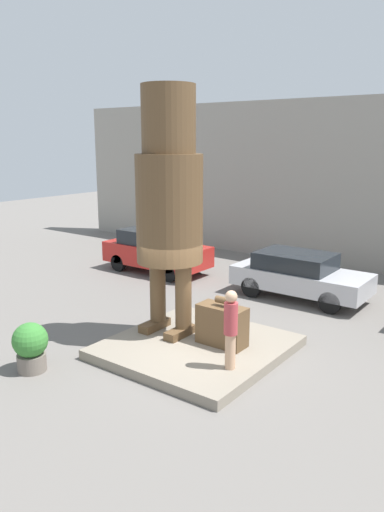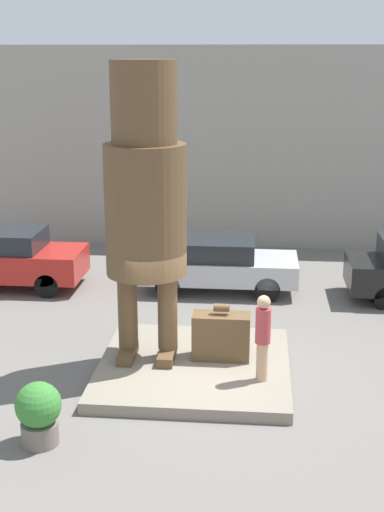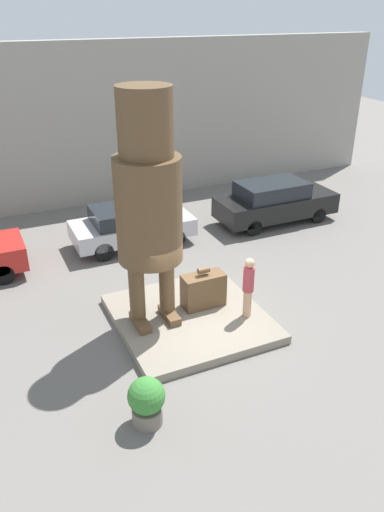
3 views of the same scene
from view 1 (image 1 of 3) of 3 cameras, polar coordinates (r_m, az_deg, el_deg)
name	(u,v)px [view 1 (image 1 of 3)]	position (r m, az deg, el deg)	size (l,w,h in m)	color
ground_plane	(197,352)	(12.12, 0.55, -10.88)	(60.00, 60.00, 0.00)	slate
pedestal	(197,347)	(12.07, 0.55, -10.38)	(3.84, 3.94, 0.23)	gray
building_backdrop	(354,184)	(20.27, 18.00, 7.78)	(28.00, 0.60, 6.51)	gray
statue_figure	(169,193)	(11.89, -2.62, 7.18)	(1.60, 1.60, 5.93)	brown
giant_suitcase	(222,325)	(11.77, 3.44, -7.87)	(1.17, 0.55, 1.18)	brown
tourist	(231,326)	(10.45, 4.45, -8.03)	(0.29, 0.29, 1.71)	tan
parked_car_red	(156,250)	(18.98, -4.16, 0.69)	(4.07, 1.79, 1.61)	#B2231E
parked_car_silver	(299,274)	(16.16, 12.15, -2.05)	(4.23, 1.83, 1.46)	#B7B7BC
planter_pot	(31,346)	(11.52, -17.97, -9.73)	(0.77, 0.77, 1.10)	#70665B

